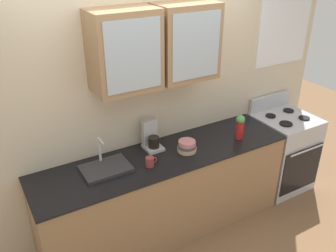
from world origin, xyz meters
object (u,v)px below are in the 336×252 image
Objects in this scene: coffee_maker at (151,138)px; stove_range at (282,151)px; bowl_stack at (187,146)px; vase at (240,126)px; sink_faucet at (106,168)px; cup_near_sink at (150,162)px.

stove_range is at bearing -6.62° from coffee_maker.
coffee_maker reaches higher than bowl_stack.
vase is (-0.81, -0.09, 0.59)m from stove_range.
stove_range is at bearing -1.43° from sink_faucet.
coffee_maker reaches higher than cup_near_sink.
sink_faucet is 0.57m from coffee_maker.
bowl_stack is (-1.42, -0.04, 0.51)m from stove_range.
sink_faucet is at bearing 178.57° from stove_range.
bowl_stack reaches higher than cup_near_sink.
stove_range is 9.61× the size of cup_near_sink.
stove_range is 4.26× the size of vase.
stove_range is 1.79m from coffee_maker.
stove_range is 2.28m from sink_faucet.
coffee_maker is at bearing 139.02° from bowl_stack.
coffee_maker is (-0.88, 0.29, -0.03)m from vase.
cup_near_sink is (-1.05, -0.00, -0.09)m from vase.
cup_near_sink is at bearing -179.77° from vase.
stove_range is 3.82× the size of coffee_maker.
sink_faucet is (-2.23, 0.06, 0.48)m from stove_range.
bowl_stack is at bearing -40.98° from coffee_maker.
stove_range reaches higher than bowl_stack.
bowl_stack is 0.66× the size of coffee_maker.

